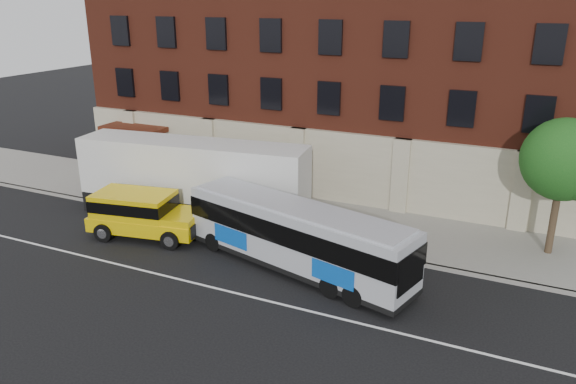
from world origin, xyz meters
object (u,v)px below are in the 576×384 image
at_px(street_tree, 564,163).
at_px(yellow_suv, 141,212).
at_px(sign_pole, 117,182).
at_px(shipping_container, 193,180).
at_px(city_bus, 297,235).

relative_size(street_tree, yellow_suv, 1.05).
xyz_separation_m(sign_pole, street_tree, (22.04, 3.34, 2.96)).
height_order(sign_pole, shipping_container, shipping_container).
height_order(sign_pole, street_tree, street_tree).
bearing_deg(city_bus, yellow_suv, 179.31).
height_order(yellow_suv, shipping_container, shipping_container).
relative_size(sign_pole, yellow_suv, 0.42).
relative_size(sign_pole, street_tree, 0.40).
bearing_deg(street_tree, shipping_container, -171.31).
xyz_separation_m(street_tree, city_bus, (-9.89, -6.08, -2.77)).
xyz_separation_m(city_bus, shipping_container, (-7.53, 3.42, 0.40)).
bearing_deg(yellow_suv, sign_pole, 145.16).
bearing_deg(yellow_suv, city_bus, -0.69).
bearing_deg(street_tree, city_bus, -148.41).
height_order(street_tree, yellow_suv, street_tree).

